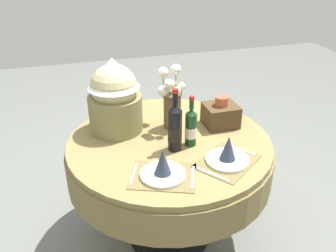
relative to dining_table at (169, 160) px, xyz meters
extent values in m
plane|color=slate|center=(0.00, 0.00, -0.61)|extent=(8.00, 8.00, 0.00)
cylinder|color=olive|center=(0.00, 0.00, 0.13)|extent=(1.24, 1.24, 0.04)
cylinder|color=olive|center=(0.00, 0.00, 0.00)|extent=(1.27, 1.27, 0.21)
cylinder|color=black|center=(0.00, 0.00, -0.24)|extent=(0.12, 0.12, 0.69)
cylinder|color=black|center=(0.00, 0.00, -0.60)|extent=(0.57, 0.57, 0.03)
cube|color=brown|center=(-0.14, -0.35, 0.15)|extent=(0.41, 0.37, 0.00)
cylinder|color=silver|center=(-0.14, -0.35, 0.16)|extent=(0.24, 0.24, 0.02)
cone|color=#2D384C|center=(-0.14, -0.35, 0.24)|extent=(0.09, 0.09, 0.14)
cube|color=silver|center=(-0.28, -0.29, 0.15)|extent=(0.08, 0.18, 0.00)
cube|color=silver|center=(0.01, -0.41, 0.15)|extent=(0.08, 0.18, 0.00)
cube|color=brown|center=(0.24, -0.32, 0.15)|extent=(0.43, 0.41, 0.00)
cylinder|color=silver|center=(0.24, -0.32, 0.16)|extent=(0.24, 0.24, 0.02)
cone|color=#2D384C|center=(0.24, -0.32, 0.24)|extent=(0.09, 0.09, 0.14)
cube|color=silver|center=(0.12, -0.41, 0.15)|extent=(0.12, 0.16, 0.00)
cube|color=silver|center=(0.36, -0.23, 0.15)|extent=(0.13, 0.16, 0.00)
cylinder|color=brown|center=(0.06, 0.16, 0.26)|extent=(0.11, 0.11, 0.23)
sphere|color=silver|center=(-0.01, 0.12, 0.42)|extent=(0.07, 0.07, 0.07)
cylinder|color=#4C7038|center=(-0.01, 0.12, 0.39)|extent=(0.01, 0.01, 0.02)
sphere|color=silver|center=(0.11, 0.12, 0.44)|extent=(0.05, 0.05, 0.05)
cylinder|color=#4C7038|center=(0.11, 0.12, 0.40)|extent=(0.01, 0.01, 0.05)
sphere|color=silver|center=(0.09, 0.18, 0.53)|extent=(0.07, 0.07, 0.07)
cylinder|color=#4C7038|center=(0.09, 0.18, 0.44)|extent=(0.01, 0.01, 0.13)
sphere|color=silver|center=(0.04, 0.27, 0.48)|extent=(0.07, 0.07, 0.07)
cylinder|color=#4C7038|center=(0.04, 0.27, 0.42)|extent=(0.01, 0.01, 0.09)
sphere|color=silver|center=(0.07, 0.08, 0.43)|extent=(0.05, 0.05, 0.05)
cylinder|color=#4C7038|center=(0.07, 0.08, 0.39)|extent=(0.01, 0.01, 0.04)
sphere|color=silver|center=(0.03, 0.09, 0.47)|extent=(0.06, 0.06, 0.06)
cylinder|color=#4C7038|center=(0.03, 0.09, 0.41)|extent=(0.01, 0.01, 0.07)
sphere|color=silver|center=(0.07, 0.18, 0.44)|extent=(0.05, 0.05, 0.05)
cylinder|color=#4C7038|center=(0.07, 0.18, 0.40)|extent=(0.01, 0.01, 0.05)
cylinder|color=black|center=(0.00, -0.11, 0.27)|extent=(0.08, 0.08, 0.25)
cylinder|color=black|center=(0.00, -0.11, 0.25)|extent=(0.08, 0.08, 0.08)
cone|color=black|center=(0.00, -0.11, 0.41)|extent=(0.08, 0.08, 0.04)
cylinder|color=black|center=(0.00, -0.11, 0.48)|extent=(0.03, 0.03, 0.09)
cylinder|color=maroon|center=(0.00, -0.11, 0.51)|extent=(0.03, 0.03, 0.02)
cylinder|color=#143819|center=(0.11, -0.09, 0.25)|extent=(0.07, 0.07, 0.20)
cylinder|color=silver|center=(0.11, -0.09, 0.23)|extent=(0.07, 0.07, 0.07)
cone|color=#143819|center=(0.11, -0.09, 0.36)|extent=(0.07, 0.07, 0.03)
cylinder|color=#143819|center=(0.11, -0.09, 0.42)|extent=(0.03, 0.03, 0.08)
cylinder|color=maroon|center=(0.11, -0.09, 0.45)|extent=(0.03, 0.03, 0.02)
cylinder|color=olive|center=(-0.29, 0.23, 0.26)|extent=(0.33, 0.33, 0.23)
sphere|color=#C6B784|center=(-0.29, 0.23, 0.44)|extent=(0.28, 0.28, 0.28)
cone|color=silver|center=(-0.29, 0.23, 0.53)|extent=(0.32, 0.32, 0.18)
cube|color=#47331E|center=(0.37, 0.10, 0.22)|extent=(0.21, 0.19, 0.14)
cylinder|color=#B24C33|center=(0.37, 0.10, 0.32)|extent=(0.08, 0.08, 0.06)
camera|label=1|loc=(-0.54, -1.86, 1.28)|focal=39.36mm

